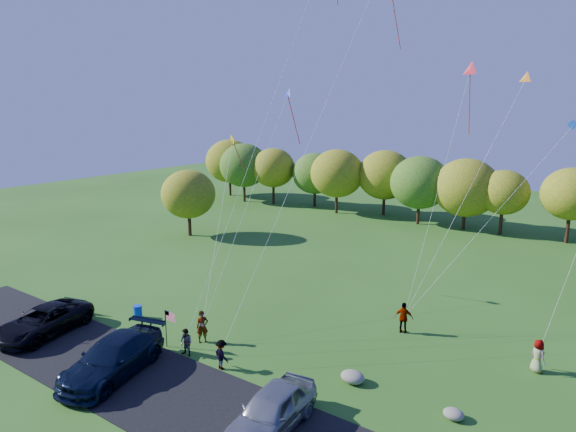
# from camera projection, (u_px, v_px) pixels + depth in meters

# --- Properties ---
(ground) EXTENTS (140.00, 140.00, 0.00)m
(ground) POSITION_uv_depth(u_px,v_px,m) (235.00, 364.00, 27.21)
(ground) COLOR #285518
(ground) RESTS_ON ground
(asphalt_lane) EXTENTS (44.00, 6.00, 0.06)m
(asphalt_lane) POSITION_uv_depth(u_px,v_px,m) (178.00, 398.00, 24.02)
(asphalt_lane) COLOR black
(asphalt_lane) RESTS_ON ground
(treeline) EXTENTS (77.27, 27.83, 7.98)m
(treeline) POSITION_uv_depth(u_px,v_px,m) (468.00, 190.00, 54.12)
(treeline) COLOR #351E13
(treeline) RESTS_ON ground
(minivan_dark) EXTENTS (3.92, 6.38, 1.65)m
(minivan_dark) POSITION_uv_depth(u_px,v_px,m) (44.00, 321.00, 30.50)
(minivan_dark) COLOR black
(minivan_dark) RESTS_ON asphalt_lane
(minivan_navy) EXTENTS (4.15, 6.86, 1.86)m
(minivan_navy) POSITION_uv_depth(u_px,v_px,m) (113.00, 358.00, 25.83)
(minivan_navy) COLOR black
(minivan_navy) RESTS_ON asphalt_lane
(minivan_silver) EXTENTS (2.61, 5.42, 1.79)m
(minivan_silver) POSITION_uv_depth(u_px,v_px,m) (271.00, 410.00, 21.46)
(minivan_silver) COLOR #91959B
(minivan_silver) RESTS_ON asphalt_lane
(flyer_a) EXTENTS (0.78, 0.83, 1.90)m
(flyer_a) POSITION_uv_depth(u_px,v_px,m) (202.00, 327.00, 29.56)
(flyer_a) COLOR #4C4C59
(flyer_a) RESTS_ON ground
(flyer_b) EXTENTS (0.77, 0.61, 1.55)m
(flyer_b) POSITION_uv_depth(u_px,v_px,m) (186.00, 342.00, 27.99)
(flyer_b) COLOR #4C4C59
(flyer_b) RESTS_ON ground
(flyer_c) EXTENTS (1.14, 0.82, 1.59)m
(flyer_c) POSITION_uv_depth(u_px,v_px,m) (221.00, 355.00, 26.58)
(flyer_c) COLOR #4C4C59
(flyer_c) RESTS_ON ground
(flyer_d) EXTENTS (1.20, 0.74, 1.90)m
(flyer_d) POSITION_uv_depth(u_px,v_px,m) (404.00, 318.00, 30.78)
(flyer_d) COLOR #4C4C59
(flyer_d) RESTS_ON ground
(flyer_e) EXTENTS (1.02, 0.97, 1.76)m
(flyer_e) POSITION_uv_depth(u_px,v_px,m) (538.00, 356.00, 26.27)
(flyer_e) COLOR #4C4C59
(flyer_e) RESTS_ON ground
(park_bench) EXTENTS (1.81, 0.73, 1.01)m
(park_bench) POSITION_uv_depth(u_px,v_px,m) (77.00, 305.00, 33.85)
(park_bench) COLOR #153A1C
(park_bench) RESTS_ON ground
(trash_barrel) EXTENTS (0.55, 0.55, 0.83)m
(trash_barrel) POSITION_uv_depth(u_px,v_px,m) (138.00, 312.00, 33.04)
(trash_barrel) COLOR blue
(trash_barrel) RESTS_ON ground
(flag_assembly) EXTENTS (0.83, 0.53, 2.23)m
(flag_assembly) POSITION_uv_depth(u_px,v_px,m) (168.00, 320.00, 28.72)
(flag_assembly) COLOR black
(flag_assembly) RESTS_ON ground
(boulder_near) EXTENTS (1.23, 0.97, 0.62)m
(boulder_near) POSITION_uv_depth(u_px,v_px,m) (353.00, 377.00, 25.34)
(boulder_near) COLOR gray
(boulder_near) RESTS_ON ground
(boulder_far) EXTENTS (0.92, 0.77, 0.48)m
(boulder_far) POSITION_uv_depth(u_px,v_px,m) (454.00, 414.00, 22.42)
(boulder_far) COLOR slate
(boulder_far) RESTS_ON ground
(kites_aloft) EXTENTS (24.20, 10.70, 15.18)m
(kites_aloft) POSITION_uv_depth(u_px,v_px,m) (397.00, 12.00, 32.36)
(kites_aloft) COLOR #CE6216
(kites_aloft) RESTS_ON ground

